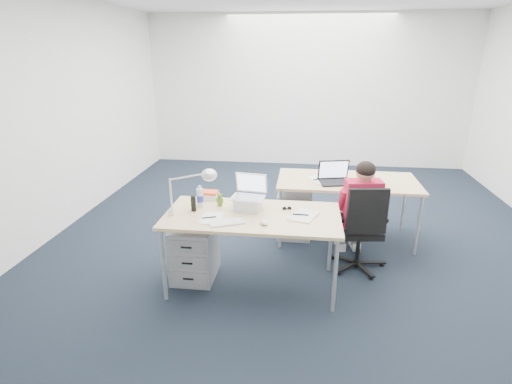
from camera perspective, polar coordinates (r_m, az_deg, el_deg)
floor at (r=4.77m, az=6.50°, el=-7.27°), size 7.00×7.00×0.00m
room at (r=4.28m, az=7.40°, el=13.65°), size 6.02×7.02×2.80m
desk_near at (r=3.67m, az=-0.53°, el=-3.88°), size 1.60×0.80×0.73m
desk_far at (r=4.74m, az=12.90°, el=1.15°), size 1.60×0.80×0.73m
office_chair at (r=4.26m, az=14.50°, el=-7.32°), size 0.66×0.66×0.93m
seated_person at (r=4.28m, az=14.34°, el=-2.74°), size 0.39×0.66×1.13m
drawer_pedestal_near at (r=4.03m, az=-8.73°, el=-8.34°), size 0.40×0.50×0.55m
drawer_pedestal_far at (r=4.89m, az=5.49°, el=-2.98°), size 0.40×0.50×0.55m
silver_laptop at (r=3.70m, az=-1.17°, el=-0.21°), size 0.33×0.28×0.32m
wireless_keyboard at (r=3.47m, az=-4.20°, el=-4.38°), size 0.32×0.24×0.02m
computer_mouse at (r=3.44m, az=1.16°, el=-4.36°), size 0.10×0.12×0.04m
headphones at (r=3.79m, az=-1.07°, el=-2.09°), size 0.25×0.22×0.03m
can_koozie at (r=3.73m, az=-0.65°, el=-1.68°), size 0.09×0.09×0.12m
water_bottle at (r=3.83m, az=-8.00°, el=-0.60°), size 0.07×0.07×0.21m
bear_figurine at (r=3.85m, az=-5.20°, el=-1.05°), size 0.08×0.06×0.13m
book_stack at (r=4.04m, az=-6.60°, el=-0.44°), size 0.21×0.18×0.08m
cordless_phone at (r=3.74m, az=-8.92°, el=-1.65°), size 0.05×0.04×0.15m
papers_left at (r=3.58m, az=-6.44°, el=-3.78°), size 0.21×0.28×0.01m
papers_right at (r=3.63m, az=6.70°, el=-3.39°), size 0.30×0.35×0.01m
sunglasses at (r=3.77m, az=4.43°, el=-2.38°), size 0.10×0.06×0.02m
desk_lamp at (r=3.62m, az=-10.03°, el=0.16°), size 0.43×0.30×0.46m
dark_laptop at (r=4.55m, az=11.42°, el=2.76°), size 0.42×0.41×0.26m
far_cup at (r=4.91m, az=16.30°, el=2.64°), size 0.07×0.07×0.10m
far_papers at (r=4.66m, az=9.11°, el=1.72°), size 0.34×0.38×0.01m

